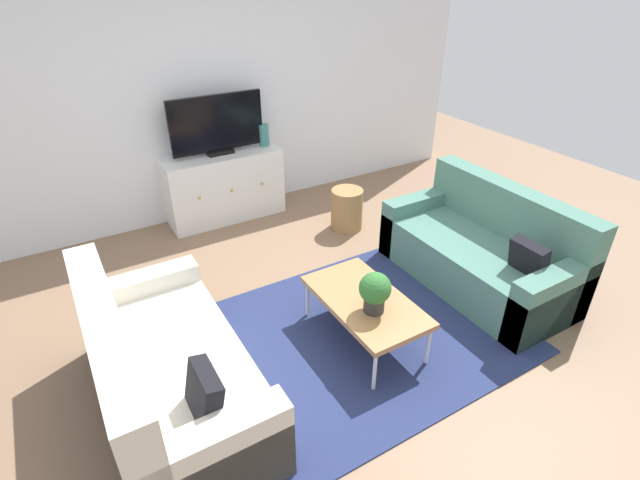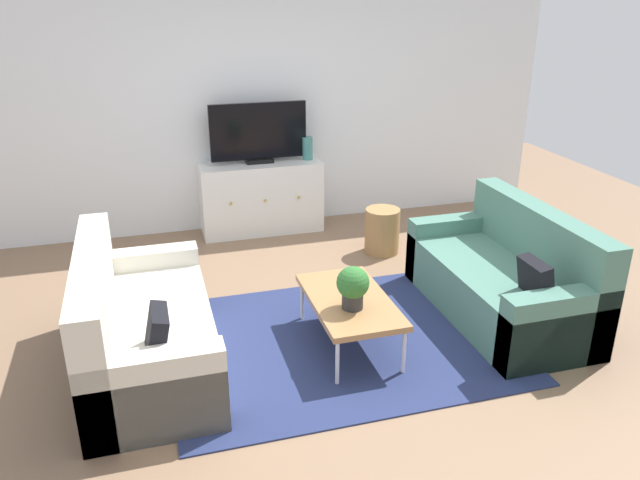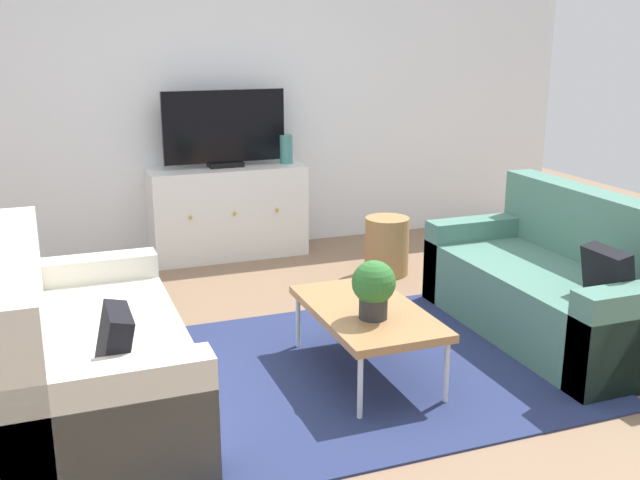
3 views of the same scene
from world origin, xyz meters
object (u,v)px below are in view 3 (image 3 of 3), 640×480
at_px(couch_left_side, 78,358).
at_px(wicker_basket, 387,246).
at_px(couch_right_side, 562,289).
at_px(coffee_table, 367,313).
at_px(glass_vase, 286,149).
at_px(tv_console, 228,212).
at_px(potted_plant, 374,287).
at_px(flat_screen_tv, 224,129).

xyz_separation_m(couch_left_side, wicker_basket, (2.37, 1.46, -0.07)).
height_order(couch_right_side, coffee_table, couch_right_side).
height_order(couch_left_side, glass_vase, glass_vase).
relative_size(couch_right_side, tv_console, 1.34).
bearing_deg(couch_left_side, tv_console, 60.56).
relative_size(potted_plant, flat_screen_tv, 0.31).
xyz_separation_m(potted_plant, glass_vase, (0.39, 2.62, 0.32)).
bearing_deg(potted_plant, flat_screen_tv, 92.84).
distance_m(couch_right_side, potted_plant, 1.45).
relative_size(coffee_table, tv_console, 0.78).
bearing_deg(glass_vase, tv_console, -180.00).
height_order(couch_left_side, wicker_basket, couch_left_side).
distance_m(coffee_table, wicker_basket, 1.79).
relative_size(tv_console, glass_vase, 5.28).
xyz_separation_m(couch_right_side, coffee_table, (-1.37, -0.10, 0.06)).
relative_size(potted_plant, wicker_basket, 0.69).
distance_m(couch_left_side, couch_right_side, 2.87).
bearing_deg(tv_console, couch_right_side, -57.15).
bearing_deg(couch_left_side, flat_screen_tv, 60.77).
distance_m(couch_left_side, coffee_table, 1.50).
distance_m(coffee_table, potted_plant, 0.25).
bearing_deg(potted_plant, couch_right_side, 9.82).
relative_size(couch_right_side, glass_vase, 7.07).
relative_size(couch_right_side, coffee_table, 1.71).
relative_size(couch_left_side, glass_vase, 7.07).
bearing_deg(wicker_basket, couch_left_side, -148.44).
relative_size(couch_left_side, tv_console, 1.34).
xyz_separation_m(potted_plant, flat_screen_tv, (-0.13, 2.64, 0.51)).
relative_size(couch_left_side, flat_screen_tv, 1.70).
relative_size(couch_left_side, couch_right_side, 1.00).
height_order(tv_console, flat_screen_tv, flat_screen_tv).
bearing_deg(couch_right_side, coffee_table, -175.70).
bearing_deg(glass_vase, wicker_basket, -60.91).
height_order(coffee_table, wicker_basket, wicker_basket).
xyz_separation_m(tv_console, wicker_basket, (1.03, -0.92, -0.15)).
xyz_separation_m(potted_plant, wicker_basket, (0.90, 1.70, -0.33)).
xyz_separation_m(couch_left_side, couch_right_side, (2.87, 0.00, 0.00)).
bearing_deg(potted_plant, couch_left_side, 170.63).
bearing_deg(tv_console, flat_screen_tv, 90.00).
bearing_deg(couch_right_side, couch_left_side, 180.00).
distance_m(tv_console, flat_screen_tv, 0.69).
bearing_deg(glass_vase, potted_plant, -98.41).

